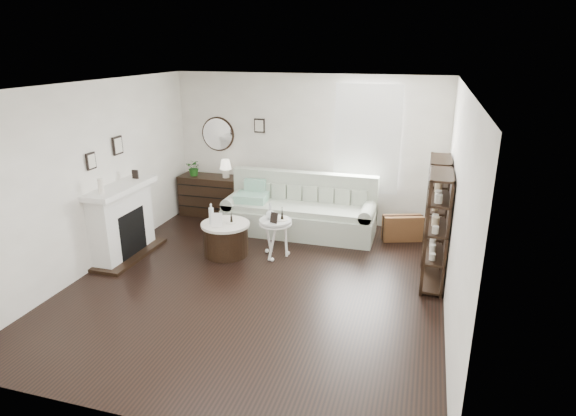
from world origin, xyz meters
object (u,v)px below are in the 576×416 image
(dresser, at_px, (211,195))
(pedestal_table, at_px, (275,223))
(drum_table, at_px, (226,239))
(sofa, at_px, (300,213))

(dresser, relative_size, pedestal_table, 1.89)
(dresser, distance_m, pedestal_table, 2.39)
(dresser, height_order, pedestal_table, dresser)
(drum_table, bearing_deg, dresser, 121.58)
(dresser, xyz_separation_m, drum_table, (1.03, -1.68, -0.12))
(sofa, distance_m, dresser, 1.95)
(sofa, bearing_deg, pedestal_table, -94.47)
(sofa, bearing_deg, dresser, 168.48)
(sofa, height_order, dresser, sofa)
(drum_table, relative_size, pedestal_table, 1.23)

